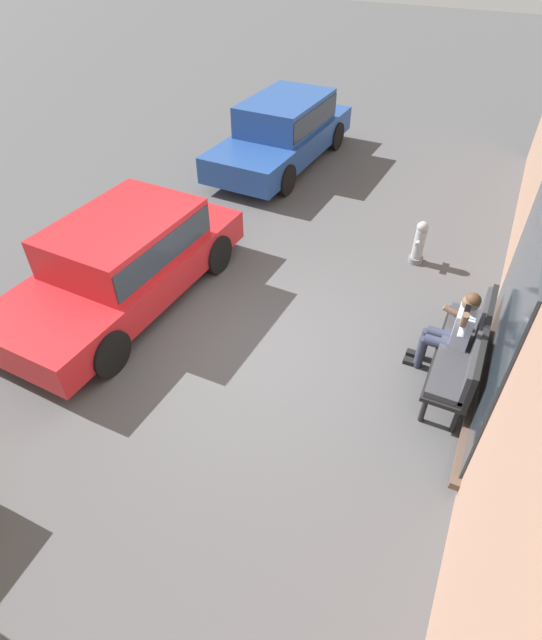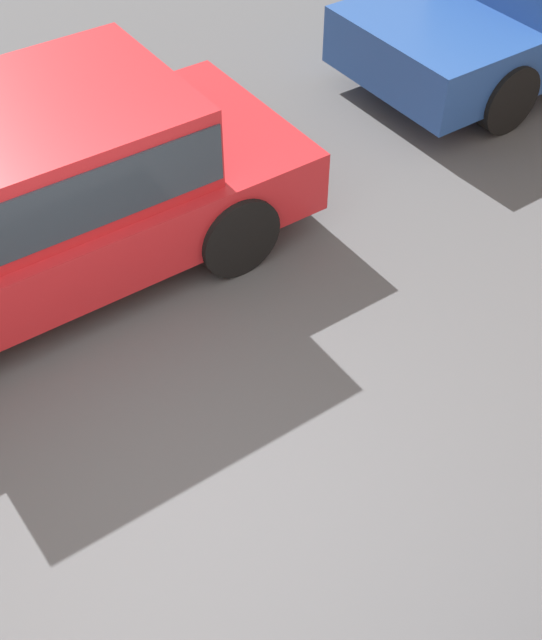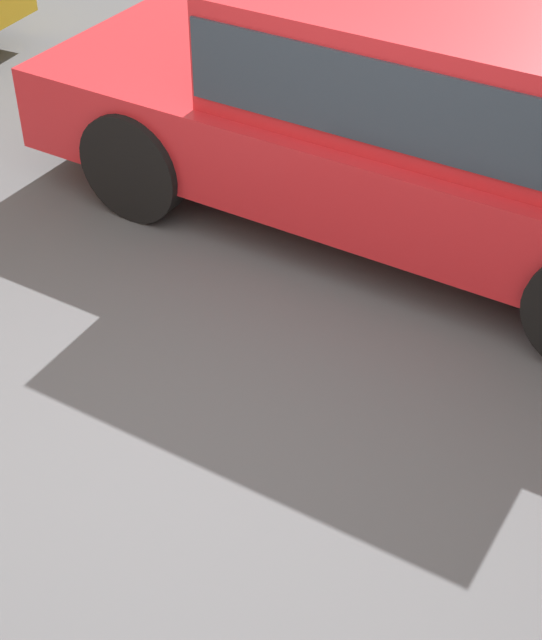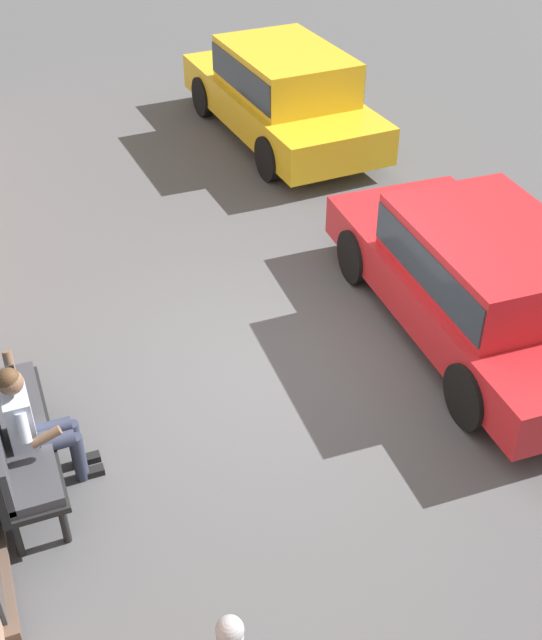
# 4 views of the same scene
# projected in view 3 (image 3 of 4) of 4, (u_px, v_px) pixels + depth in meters

# --- Properties ---
(ground_plane) EXTENTS (60.00, 60.00, 0.00)m
(ground_plane) POSITION_uv_depth(u_px,v_px,m) (188.00, 436.00, 4.47)
(ground_plane) COLOR #4C4C4F
(parked_car_mid) EXTENTS (4.47, 2.02, 1.40)m
(parked_car_mid) POSITION_uv_depth(u_px,v_px,m) (429.00, 98.00, 5.47)
(parked_car_mid) COLOR red
(parked_car_mid) RESTS_ON ground_plane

